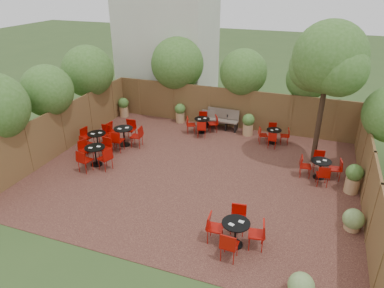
% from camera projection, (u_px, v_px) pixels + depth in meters
% --- Properties ---
extents(ground, '(80.00, 80.00, 0.00)m').
position_uv_depth(ground, '(195.00, 173.00, 13.79)').
color(ground, '#354F23').
rests_on(ground, ground).
extents(courtyard_paving, '(12.00, 10.00, 0.02)m').
position_uv_depth(courtyard_paving, '(195.00, 173.00, 13.78)').
color(courtyard_paving, '#331914').
rests_on(courtyard_paving, ground).
extents(fence_back, '(12.00, 0.08, 2.00)m').
position_uv_depth(fence_back, '(229.00, 108.00, 17.59)').
color(fence_back, brown).
rests_on(fence_back, ground).
extents(fence_left, '(0.08, 10.00, 2.00)m').
position_uv_depth(fence_left, '(63.00, 129.00, 15.21)').
color(fence_left, brown).
rests_on(fence_left, ground).
extents(fence_right, '(0.08, 10.00, 2.00)m').
position_uv_depth(fence_right, '(369.00, 179.00, 11.50)').
color(fence_right, brown).
rests_on(fence_right, ground).
extents(neighbour_building, '(5.00, 4.00, 8.00)m').
position_uv_depth(neighbour_building, '(168.00, 32.00, 20.22)').
color(neighbour_building, beige).
rests_on(neighbour_building, ground).
extents(overhang_foliage, '(15.55, 10.80, 2.72)m').
position_uv_depth(overhang_foliage, '(159.00, 80.00, 15.85)').
color(overhang_foliage, '#386220').
rests_on(overhang_foliage, ground).
extents(courtyard_tree, '(2.81, 2.71, 5.61)m').
position_uv_depth(courtyard_tree, '(329.00, 62.00, 12.85)').
color(courtyard_tree, black).
rests_on(courtyard_tree, courtyard_paving).
extents(park_bench_left, '(1.41, 0.55, 0.85)m').
position_uv_depth(park_bench_left, '(215.00, 119.00, 17.68)').
color(park_bench_left, brown).
rests_on(park_bench_left, courtyard_paving).
extents(park_bench_right, '(1.63, 0.55, 1.00)m').
position_uv_depth(park_bench_right, '(222.00, 119.00, 17.54)').
color(park_bench_right, brown).
rests_on(park_bench_right, courtyard_paving).
extents(bistro_tables, '(10.81, 8.79, 0.95)m').
position_uv_depth(bistro_tables, '(176.00, 152.00, 14.45)').
color(bistro_tables, black).
rests_on(bistro_tables, courtyard_paving).
extents(planters, '(11.88, 4.60, 1.08)m').
position_uv_depth(planters, '(218.00, 127.00, 16.44)').
color(planters, tan).
rests_on(planters, courtyard_paving).
extents(low_shrubs, '(1.90, 3.77, 0.68)m').
position_uv_depth(low_shrubs, '(325.00, 257.00, 9.25)').
color(low_shrubs, tan).
rests_on(low_shrubs, courtyard_paving).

